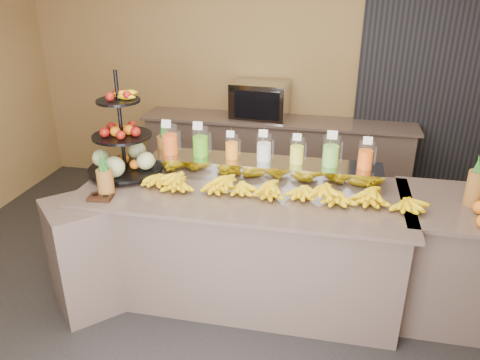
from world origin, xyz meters
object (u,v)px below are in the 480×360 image
(banana_heap, at_px, (274,186))
(fruit_stand, at_px, (128,149))
(pitcher_tray, at_px, (263,169))
(condiment_caddy, at_px, (101,197))
(oven_warmer, at_px, (260,100))

(banana_heap, bearing_deg, fruit_stand, 173.27)
(pitcher_tray, xyz_separation_m, condiment_caddy, (-1.11, -0.62, -0.06))
(banana_heap, distance_m, oven_warmer, 2.02)
(fruit_stand, distance_m, condiment_caddy, 0.52)
(condiment_caddy, bearing_deg, oven_warmer, 70.77)
(pitcher_tray, bearing_deg, fruit_stand, -172.15)
(fruit_stand, height_order, condiment_caddy, fruit_stand)
(pitcher_tray, height_order, condiment_caddy, pitcher_tray)
(banana_heap, distance_m, condiment_caddy, 1.28)
(condiment_caddy, distance_m, oven_warmer, 2.44)
(fruit_stand, height_order, oven_warmer, fruit_stand)
(fruit_stand, bearing_deg, condiment_caddy, -89.39)
(oven_warmer, bearing_deg, fruit_stand, -109.39)
(banana_heap, relative_size, oven_warmer, 3.42)
(pitcher_tray, height_order, oven_warmer, oven_warmer)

